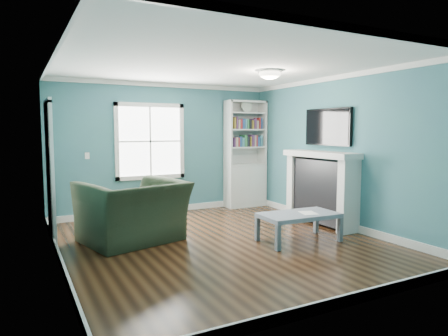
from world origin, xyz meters
name	(u,v)px	position (x,y,z in m)	size (l,w,h in m)	color
floor	(222,242)	(0.00, 0.00, 0.00)	(5.00, 5.00, 0.00)	black
room_walls	(222,136)	(0.00, 0.00, 1.58)	(5.00, 5.00, 5.00)	#37677B
trim	(222,160)	(0.00, 0.00, 1.24)	(4.50, 5.00, 2.60)	white
window	(150,141)	(-0.30, 2.49, 1.45)	(1.40, 0.06, 1.50)	white
bookshelf	(245,164)	(1.77, 2.30, 0.92)	(0.90, 0.35, 2.31)	silver
fireplace	(321,189)	(2.08, 0.20, 0.64)	(0.44, 1.58, 1.30)	black
tv	(328,127)	(2.20, 0.20, 1.72)	(0.06, 1.10, 0.65)	black
door	(49,170)	(-2.22, 1.40, 1.07)	(0.12, 0.98, 2.17)	silver
ceiling_fixture	(270,74)	(0.90, 0.10, 2.55)	(0.38, 0.38, 0.15)	white
light_switch	(87,156)	(-1.50, 2.48, 1.20)	(0.08, 0.01, 0.12)	white
recliner	(133,201)	(-1.15, 0.66, 0.61)	(1.40, 0.91, 1.22)	black
coffee_table	(299,217)	(1.07, -0.47, 0.37)	(1.19, 0.69, 0.42)	#535B64
paper_sheet	(308,213)	(1.20, -0.52, 0.43)	(0.22, 0.28, 0.00)	white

